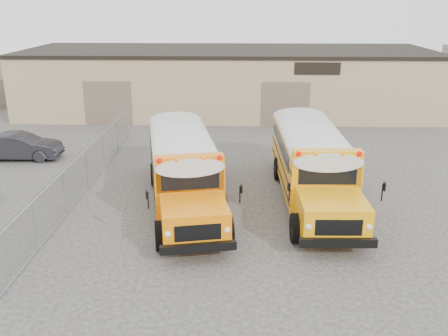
{
  "coord_description": "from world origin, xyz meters",
  "views": [
    {
      "loc": [
        0.89,
        -18.16,
        8.25
      ],
      "look_at": [
        0.29,
        1.35,
        1.6
      ],
      "focal_mm": 40.0,
      "sensor_mm": 36.0,
      "label": 1
    }
  ],
  "objects_px": {
    "school_bus_left": "(173,127)",
    "tarp_bundle": "(211,206)",
    "school_bus_right": "(294,123)",
    "car_dark": "(20,146)"
  },
  "relations": [
    {
      "from": "school_bus_left",
      "to": "tarp_bundle",
      "type": "height_order",
      "value": "school_bus_left"
    },
    {
      "from": "school_bus_left",
      "to": "school_bus_right",
      "type": "height_order",
      "value": "school_bus_right"
    },
    {
      "from": "school_bus_right",
      "to": "car_dark",
      "type": "xyz_separation_m",
      "value": [
        -14.78,
        -1.45,
        -1.07
      ]
    },
    {
      "from": "school_bus_right",
      "to": "tarp_bundle",
      "type": "relative_size",
      "value": 6.19
    },
    {
      "from": "school_bus_left",
      "to": "school_bus_right",
      "type": "relative_size",
      "value": 1.0
    },
    {
      "from": "school_bus_left",
      "to": "school_bus_right",
      "type": "distance_m",
      "value": 6.61
    },
    {
      "from": "school_bus_right",
      "to": "car_dark",
      "type": "relative_size",
      "value": 2.44
    },
    {
      "from": "school_bus_left",
      "to": "car_dark",
      "type": "bearing_deg",
      "value": -176.49
    },
    {
      "from": "school_bus_left",
      "to": "car_dark",
      "type": "distance_m",
      "value": 8.32
    },
    {
      "from": "school_bus_left",
      "to": "car_dark",
      "type": "relative_size",
      "value": 2.44
    }
  ]
}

